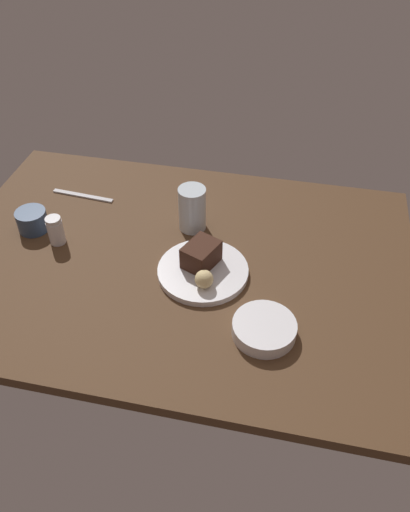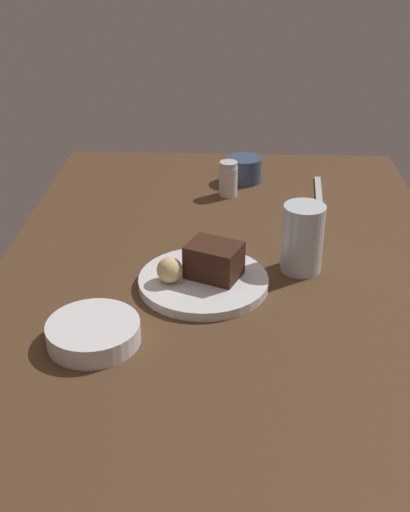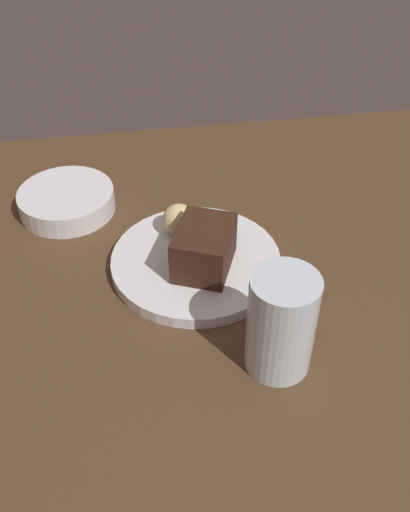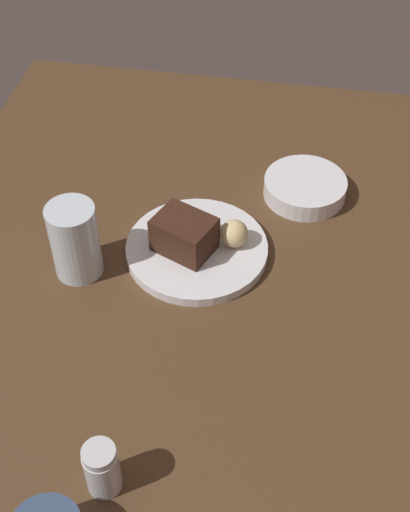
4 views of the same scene
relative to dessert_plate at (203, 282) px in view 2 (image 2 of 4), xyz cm
name	(u,v)px [view 2 (image 2 of 4)]	position (x,y,z in cm)	size (l,w,h in cm)	color
dining_table	(226,271)	(-7.90, 3.77, -2.32)	(120.00, 84.00, 3.00)	#4C331E
dessert_plate	(203,282)	(0.00, 0.00, 0.00)	(22.51, 22.51, 1.63)	silver
chocolate_cake_slice	(214,260)	(-0.83, 1.78, 3.80)	(8.82, 6.74, 5.97)	#381E14
bread_roll	(170,270)	(1.50, -5.65, 3.03)	(4.43, 4.43, 4.43)	#DBC184
salt_shaker	(227,179)	(-40.18, 3.48, 3.10)	(4.21, 4.21, 7.93)	silver
water_glass	(303,238)	(-6.64, 17.28, 5.42)	(7.40, 7.40, 12.48)	silver
side_bowl	(94,333)	(17.08, -15.75, 0.84)	(14.13, 14.13, 3.32)	silver
coffee_cup	(244,169)	(-48.83, 7.45, 2.11)	(8.18, 8.18, 5.85)	#334766
butter_knife	(319,193)	(-41.65, 24.46, -0.57)	(19.00, 1.40, 0.50)	silver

